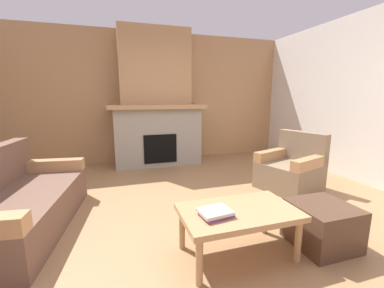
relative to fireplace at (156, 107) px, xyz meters
The scene contains 8 objects.
ground 2.87m from the fireplace, 90.00° to the right, with size 9.00×9.00×0.00m, color #9E754C.
wall_back_wood_panel 0.42m from the fireplace, 90.00° to the left, with size 6.00×0.12×2.70m, color tan.
fireplace is the anchor object (origin of this frame).
couch 3.04m from the fireplace, 129.45° to the right, with size 1.06×1.89×0.85m.
armchair 2.82m from the fireplace, 50.91° to the right, with size 0.96×0.96×0.85m.
coffee_table 3.40m from the fireplace, 87.47° to the right, with size 1.00×0.60×0.43m.
ottoman 3.67m from the fireplace, 74.05° to the right, with size 0.52×0.52×0.40m, color #4C3323.
book_stack_near_edge 3.43m from the fireplace, 91.51° to the right, with size 0.29×0.24×0.05m.
Camera 1 is at (-0.83, -2.44, 1.39)m, focal length 23.14 mm.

